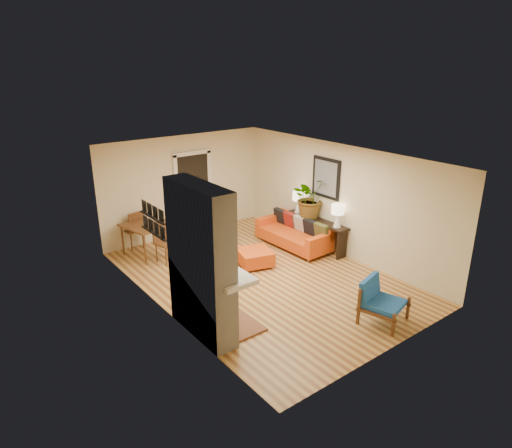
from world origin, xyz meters
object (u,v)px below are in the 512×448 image
object	(u,v)px
console_table	(316,225)
dining_table	(146,230)
lamp_far	(298,200)
lamp_near	(338,213)
ottoman	(255,257)
houseplant	(310,197)
sofa	(296,233)
blue_chair	(379,298)

from	to	relation	value
console_table	dining_table	bearing A→B (deg)	149.22
console_table	lamp_far	size ratio (longest dim) A/B	3.43
dining_table	lamp_near	bearing A→B (deg)	-38.15
ottoman	houseplant	size ratio (longest dim) A/B	0.87
dining_table	houseplant	distance (m)	3.99
sofa	console_table	xyz separation A→B (m)	(0.34, -0.35, 0.24)
sofa	lamp_far	world-z (taller)	lamp_far
sofa	lamp_far	size ratio (longest dim) A/B	3.65
ottoman	lamp_far	world-z (taller)	lamp_far
sofa	lamp_near	bearing A→B (deg)	-71.25
blue_chair	ottoman	bearing A→B (deg)	96.81
sofa	dining_table	distance (m)	3.60
houseplant	dining_table	bearing A→B (deg)	152.01
sofa	lamp_far	distance (m)	0.86
ottoman	lamp_near	world-z (taller)	lamp_near
blue_chair	console_table	size ratio (longest dim) A/B	0.49
ottoman	lamp_far	xyz separation A→B (m)	(1.82, 0.59, 0.85)
sofa	houseplant	bearing A→B (deg)	-20.03
blue_chair	sofa	bearing A→B (deg)	71.96
sofa	lamp_near	world-z (taller)	lamp_near
ottoman	dining_table	bearing A→B (deg)	129.62
lamp_far	lamp_near	bearing A→B (deg)	-90.00
lamp_near	lamp_far	xyz separation A→B (m)	(0.00, 1.32, 0.00)
dining_table	sofa	bearing A→B (deg)	-28.78
console_table	houseplant	world-z (taller)	houseplant
console_table	lamp_near	bearing A→B (deg)	-90.00
sofa	blue_chair	distance (m)	3.58
lamp_far	console_table	bearing A→B (deg)	-90.00
sofa	blue_chair	bearing A→B (deg)	-108.04
lamp_far	houseplant	bearing A→B (deg)	-91.32
sofa	ottoman	xyz separation A→B (m)	(-1.48, -0.28, -0.13)
ottoman	blue_chair	world-z (taller)	blue_chair
ottoman	console_table	xyz separation A→B (m)	(1.82, -0.07, 0.37)
ottoman	lamp_far	distance (m)	2.10
dining_table	lamp_far	world-z (taller)	lamp_far
dining_table	houseplant	bearing A→B (deg)	-27.99
dining_table	lamp_far	xyz separation A→B (m)	(3.49, -1.42, 0.45)
blue_chair	dining_table	size ratio (longest dim) A/B	0.50
console_table	blue_chair	bearing A→B (deg)	-115.45
blue_chair	lamp_far	distance (m)	4.04
lamp_near	houseplant	xyz separation A→B (m)	(-0.01, 0.89, 0.17)
lamp_far	sofa	bearing A→B (deg)	-137.86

